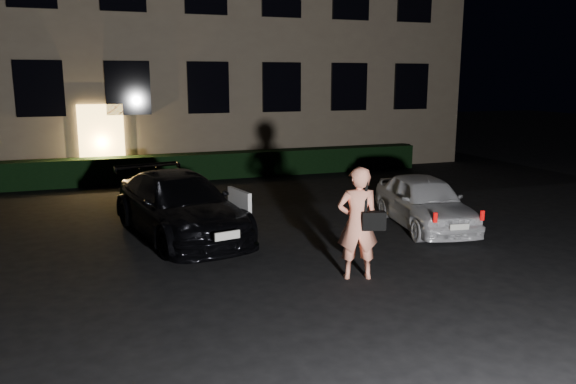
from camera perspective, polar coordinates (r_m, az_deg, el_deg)
name	(u,v)px	position (r m, az deg, el deg)	size (l,w,h in m)	color
ground	(346,283)	(9.43, 5.91, -9.14)	(80.00, 80.00, 0.00)	black
building	(185,8)	(23.42, -10.38, 17.90)	(20.00, 8.11, 12.00)	#746453
hedge	(213,166)	(19.07, -7.62, 2.68)	(15.00, 0.70, 0.85)	black
sedan	(180,205)	(12.12, -10.94, -1.35)	(2.75, 4.85, 1.33)	black
hatch	(425,201)	(12.99, 13.71, -0.93)	(1.96, 3.66, 1.19)	silver
man	(358,223)	(9.38, 7.14, -3.14)	(0.80, 0.64, 1.91)	#FF9675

